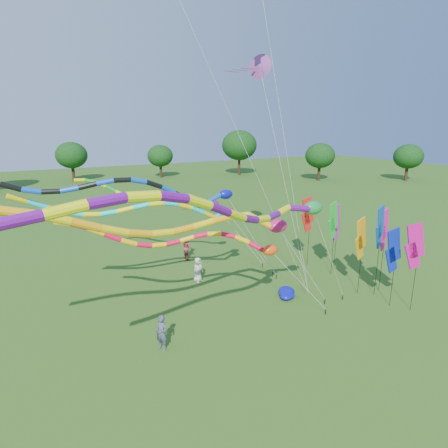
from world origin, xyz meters
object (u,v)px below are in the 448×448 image
person_b (162,333)px  tube_kite_orange (174,223)px  person_c (187,247)px  person_a (198,270)px  blue_nylon_heap (291,291)px  tube_kite_red (197,241)px

person_b → tube_kite_orange: bearing=14.4°
tube_kite_orange → person_c: 12.76m
person_a → person_c: size_ratio=0.89×
blue_nylon_heap → person_a: person_a is taller
tube_kite_orange → person_a: size_ratio=10.80×
tube_kite_orange → blue_nylon_heap: tube_kite_orange is taller
person_a → person_b: size_ratio=0.98×
tube_kite_red → tube_kite_orange: (-1.83, -1.90, 1.55)m
tube_kite_orange → person_b: (-0.55, 0.58, -5.02)m
tube_kite_red → blue_nylon_heap: size_ratio=7.01×
blue_nylon_heap → person_a: bearing=131.8°
tube_kite_orange → person_b: 5.09m
blue_nylon_heap → person_c: bearing=108.7°
tube_kite_orange → person_a: tube_kite_orange is taller
tube_kite_red → person_a: size_ratio=7.49×
tube_kite_red → tube_kite_orange: 3.06m
tube_kite_red → person_a: 6.18m
person_c → blue_nylon_heap: bearing=-156.7°
tube_kite_red → person_b: bearing=-130.0°
tube_kite_red → blue_nylon_heap: 7.29m
tube_kite_red → tube_kite_orange: bearing=-112.8°
person_a → person_c: (1.05, 4.10, 0.09)m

